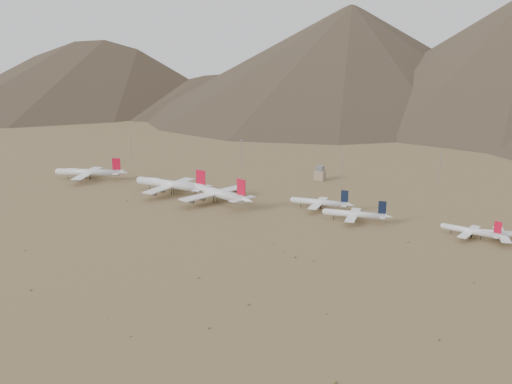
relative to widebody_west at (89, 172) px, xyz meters
The scene contains 15 objects.
ground 146.33m from the widebody_west, 12.54° to the right, with size 3000.00×3000.00×0.00m, color #93784C.
mountain_ridge 891.54m from the widebody_west, 80.67° to the left, with size 4400.00×1000.00×300.00m.
widebody_west is the anchor object (origin of this frame).
widebody_centre 89.04m from the widebody_west, ahead, with size 71.31×54.60×21.17m.
widebody_east 131.16m from the widebody_west, ahead, with size 70.55×55.97×21.62m.
narrowbody_a 205.37m from the widebody_west, ahead, with size 45.58×32.97×15.06m.
narrowbody_b 235.63m from the widebody_west, ahead, with size 45.10×32.87×14.97m.
narrowbody_c 306.09m from the widebody_west, ahead, with size 38.61×28.22×12.86m.
narrowbody_d 323.55m from the widebody_west, ahead, with size 40.00×29.52×13.48m.
control_tower 193.95m from the widebody_west, 27.07° to the left, with size 8.00×8.00×12.00m.
mast_far_west 96.19m from the widebody_west, 107.96° to the left, with size 2.00×0.60×25.70m.
mast_west 136.82m from the widebody_west, 49.23° to the left, with size 2.00×0.60×25.70m.
mast_centre 210.16m from the widebody_west, 19.83° to the left, with size 2.00×0.60×25.70m.
mast_east 287.76m from the widebody_west, 22.62° to the left, with size 2.00×0.60×25.70m.
desert_scrub 241.27m from the widebody_west, 32.28° to the right, with size 432.34×175.19×0.93m.
Camera 1 is at (196.17, -318.50, 110.16)m, focal length 40.00 mm.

